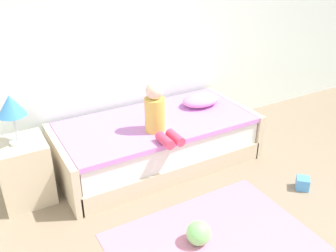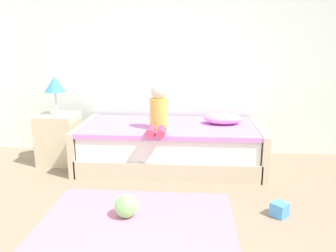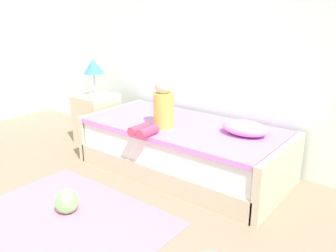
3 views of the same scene
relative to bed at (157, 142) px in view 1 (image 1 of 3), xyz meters
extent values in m
cube|color=silver|center=(0.35, 0.60, 1.20)|extent=(7.20, 0.10, 2.90)
cube|color=beige|center=(0.00, 0.00, -0.15)|extent=(2.00, 1.00, 0.20)
cube|color=white|center=(0.00, 0.00, 0.08)|extent=(1.94, 0.94, 0.25)
cube|color=#C67FD1|center=(0.00, 0.00, 0.23)|extent=(1.98, 0.98, 0.05)
cube|color=beige|center=(-1.02, 0.00, 0.00)|extent=(0.07, 1.00, 0.50)
cube|color=beige|center=(1.02, 0.00, 0.00)|extent=(0.07, 1.00, 0.50)
cube|color=beige|center=(-1.35, 0.03, 0.05)|extent=(0.44, 0.44, 0.60)
cylinder|color=silver|center=(-1.35, 0.03, 0.37)|extent=(0.15, 0.15, 0.03)
cylinder|color=silver|center=(-1.35, 0.03, 0.50)|extent=(0.02, 0.02, 0.24)
cone|color=#3F8CD8|center=(-1.35, 0.03, 0.71)|extent=(0.24, 0.24, 0.18)
cylinder|color=gold|center=(-0.11, -0.18, 0.42)|extent=(0.20, 0.20, 0.34)
sphere|color=beige|center=(-0.11, -0.18, 0.67)|extent=(0.17, 0.17, 0.17)
cylinder|color=#D83F60|center=(-0.16, -0.48, 0.30)|extent=(0.09, 0.22, 0.09)
cylinder|color=#D83F60|center=(-0.05, -0.48, 0.30)|extent=(0.09, 0.22, 0.09)
ellipsoid|color=#EA8CC6|center=(0.62, 0.10, 0.32)|extent=(0.44, 0.30, 0.13)
sphere|color=#7FD872|center=(-0.28, -1.24, -0.15)|extent=(0.20, 0.20, 0.20)
cube|color=pink|center=(-0.18, -1.30, -0.24)|extent=(1.60, 1.10, 0.01)
cube|color=#4C99E5|center=(1.01, -1.14, -0.19)|extent=(0.17, 0.17, 0.12)
camera|label=1|loc=(-1.62, -3.11, 1.99)|focal=40.23mm
camera|label=2|loc=(0.26, -3.78, 1.20)|focal=35.89mm
camera|label=3|loc=(1.90, -2.70, 1.33)|focal=36.90mm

